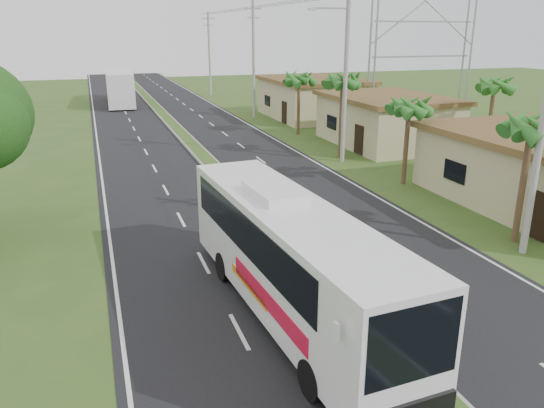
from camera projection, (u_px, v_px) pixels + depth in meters
name	position (u px, v px, depth m)	size (l,w,h in m)	color
ground	(349.00, 312.00, 16.26)	(180.00, 180.00, 0.00)	#32521E
road_asphalt	(209.00, 164.00, 34.25)	(14.00, 160.00, 0.02)	black
median_strip	(209.00, 163.00, 34.22)	(1.20, 160.00, 0.18)	gray
lane_edge_left	(101.00, 173.00, 32.21)	(0.12, 160.00, 0.01)	silver
lane_edge_right	(305.00, 157.00, 36.30)	(0.12, 160.00, 0.01)	silver
shop_mid	(386.00, 120.00, 39.75)	(7.60, 10.60, 3.67)	tan
shop_far	(313.00, 98.00, 52.33)	(8.60, 11.60, 3.82)	tan
palm_verge_a	(532.00, 127.00, 20.23)	(2.40, 2.40, 5.45)	#473321
palm_verge_b	(409.00, 106.00, 28.57)	(2.40, 2.40, 5.05)	#473321
palm_verge_c	(343.00, 81.00, 34.45)	(2.40, 2.40, 5.85)	#473321
palm_verge_d	(299.00, 78.00, 42.88)	(2.40, 2.40, 5.25)	#473321
palm_behind_shop	(494.00, 85.00, 33.57)	(2.40, 2.40, 5.65)	#473321
utility_pole_b	(346.00, 64.00, 33.10)	(3.20, 0.28, 12.00)	gray
utility_pole_c	(254.00, 58.00, 51.29)	(1.60, 0.28, 11.00)	gray
utility_pole_d	(209.00, 53.00, 69.36)	(1.60, 0.28, 10.50)	gray
billboard_lattice	(422.00, 47.00, 47.85)	(10.18, 1.18, 12.07)	gray
coach_bus_main	(289.00, 252.00, 15.49)	(3.19, 11.70, 3.74)	silver
coach_bus_far	(120.00, 85.00, 61.97)	(3.33, 13.19, 3.81)	silver
motorcyclist	(254.00, 192.00, 25.44)	(1.68, 0.71, 2.32)	black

